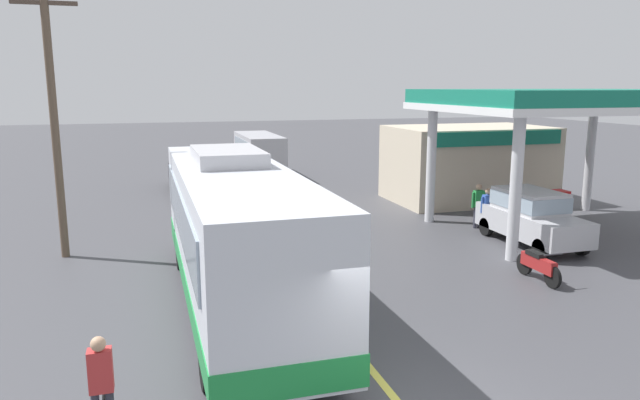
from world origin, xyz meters
TOP-DOWN VIEW (x-y plane):
  - ground at (0.00, 20.00)m, footprint 120.00×120.00m
  - lane_divider_stripe at (0.00, 15.00)m, footprint 0.16×50.00m
  - coach_bus_main at (-1.87, 5.79)m, footprint 2.60×11.04m
  - gas_station_roadside at (10.40, 13.91)m, footprint 9.10×11.95m
  - car_at_pump at (8.37, 8.43)m, footprint 1.70×4.20m
  - minibus_opposing_lane at (2.57, 25.90)m, footprint 2.04×6.13m
  - cyclist_on_shoulder at (-4.63, 0.62)m, footprint 0.34×1.82m
  - motorcycle_parked_forecourt at (6.22, 5.13)m, footprint 0.55×1.80m
  - pedestrian_near_pump at (7.92, 10.93)m, footprint 0.55×0.22m
  - pedestrian_by_shop at (7.77, 10.07)m, footprint 0.55×0.22m
  - car_trailing_behind_bus at (-1.81, 22.78)m, footprint 1.70×4.20m
  - utility_pole_roadside at (-6.37, 11.34)m, footprint 1.80×0.24m

SIDE VIEW (x-z plane):
  - ground at x=0.00m, z-range 0.00..0.00m
  - lane_divider_stripe at x=0.00m, z-range 0.00..0.01m
  - motorcycle_parked_forecourt at x=6.22m, z-range -0.02..0.90m
  - cyclist_on_shoulder at x=-4.63m, z-range -0.08..1.64m
  - pedestrian_near_pump at x=7.92m, z-range 0.10..1.76m
  - pedestrian_by_shop at x=7.77m, z-range 0.10..1.76m
  - car_at_pump at x=8.37m, z-range 0.10..1.92m
  - car_trailing_behind_bus at x=-1.81m, z-range 0.10..1.92m
  - minibus_opposing_lane at x=2.57m, z-range 0.25..2.69m
  - coach_bus_main at x=-1.87m, z-range -0.12..3.56m
  - gas_station_roadside at x=10.40m, z-range 0.08..5.18m
  - utility_pole_roadside at x=-6.37m, z-range 0.18..8.35m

